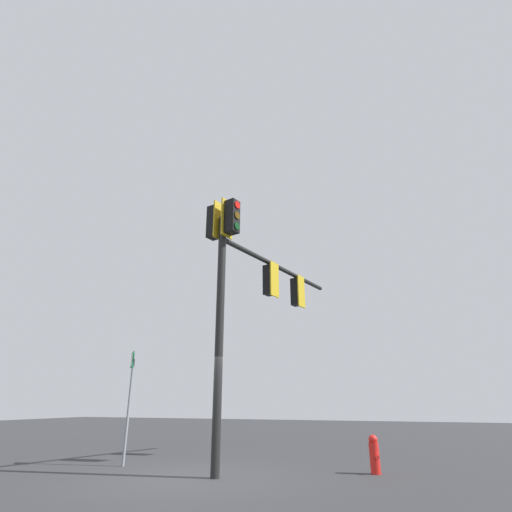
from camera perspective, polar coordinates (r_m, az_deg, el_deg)
name	(u,v)px	position (r m, az deg, el deg)	size (l,w,h in m)	color
ground_plane	(190,478)	(9.73, -9.36, -28.83)	(60.00, 60.00, 0.00)	#2D2D30
signal_mast_assembly	(250,279)	(11.02, -0.83, -3.32)	(5.86, 1.97, 6.54)	black
route_sign_primary	(130,393)	(11.69, -17.56, -18.12)	(0.29, 0.28, 2.84)	slate
fire_hydrant	(374,454)	(10.44, 16.53, -25.49)	(0.30, 0.23, 0.81)	red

